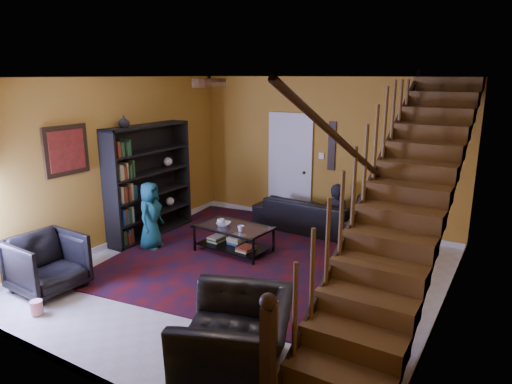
# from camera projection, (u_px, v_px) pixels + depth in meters

# --- Properties ---
(floor) EXTENTS (5.50, 5.50, 0.00)m
(floor) POSITION_uv_depth(u_px,v_px,m) (247.00, 276.00, 6.61)
(floor) COLOR beige
(floor) RESTS_ON ground
(room) EXTENTS (5.50, 5.50, 5.50)m
(room) POSITION_uv_depth(u_px,v_px,m) (224.00, 231.00, 8.37)
(room) COLOR #B88828
(room) RESTS_ON ground
(staircase) EXTENTS (0.95, 5.02, 3.18)m
(staircase) POSITION_uv_depth(u_px,v_px,m) (404.00, 204.00, 5.21)
(staircase) COLOR brown
(staircase) RESTS_ON floor
(bookshelf) EXTENTS (0.35, 1.80, 2.00)m
(bookshelf) POSITION_uv_depth(u_px,v_px,m) (150.00, 183.00, 8.07)
(bookshelf) COLOR black
(bookshelf) RESTS_ON floor
(door) EXTENTS (0.82, 0.05, 2.05)m
(door) POSITION_uv_depth(u_px,v_px,m) (290.00, 169.00, 8.97)
(door) COLOR silver
(door) RESTS_ON floor
(framed_picture) EXTENTS (0.04, 0.74, 0.74)m
(framed_picture) POSITION_uv_depth(u_px,v_px,m) (66.00, 150.00, 6.71)
(framed_picture) COLOR maroon
(framed_picture) RESTS_ON room
(wall_hanging) EXTENTS (0.14, 0.03, 0.90)m
(wall_hanging) POSITION_uv_depth(u_px,v_px,m) (332.00, 146.00, 8.42)
(wall_hanging) COLOR black
(wall_hanging) RESTS_ON room
(ceiling_fixture) EXTENTS (0.40, 0.40, 0.10)m
(ceiling_fixture) POSITION_uv_depth(u_px,v_px,m) (209.00, 83.00, 5.26)
(ceiling_fixture) COLOR #3F2814
(ceiling_fixture) RESTS_ON room
(rug) EXTENTS (4.26, 4.72, 0.02)m
(rug) POSITION_uv_depth(u_px,v_px,m) (247.00, 253.00, 7.44)
(rug) COLOR #4A0D0E
(rug) RESTS_ON floor
(sofa) EXTENTS (2.14, 0.89, 0.62)m
(sofa) POSITION_uv_depth(u_px,v_px,m) (311.00, 215.00, 8.46)
(sofa) COLOR black
(sofa) RESTS_ON floor
(armchair_left) EXTENTS (0.89, 0.87, 0.77)m
(armchair_left) POSITION_uv_depth(u_px,v_px,m) (47.00, 264.00, 6.08)
(armchair_left) COLOR black
(armchair_left) RESTS_ON floor
(armchair_right) EXTENTS (1.39, 1.48, 0.77)m
(armchair_right) POSITION_uv_depth(u_px,v_px,m) (236.00, 340.00, 4.34)
(armchair_right) COLOR black
(armchair_right) RESTS_ON floor
(person_adult_a) EXTENTS (0.52, 0.35, 1.40)m
(person_adult_a) POSITION_uv_depth(u_px,v_px,m) (336.00, 221.00, 8.28)
(person_adult_a) COLOR black
(person_adult_a) RESTS_ON sofa
(person_adult_b) EXTENTS (0.64, 0.50, 1.28)m
(person_adult_b) POSITION_uv_depth(u_px,v_px,m) (361.00, 228.00, 8.07)
(person_adult_b) COLOR black
(person_adult_b) RESTS_ON sofa
(person_child) EXTENTS (0.49, 0.63, 1.14)m
(person_child) POSITION_uv_depth(u_px,v_px,m) (151.00, 216.00, 7.53)
(person_child) COLOR #195C61
(person_child) RESTS_ON armchair_left
(coffee_table) EXTENTS (1.24, 0.79, 0.45)m
(coffee_table) POSITION_uv_depth(u_px,v_px,m) (234.00, 237.00, 7.43)
(coffee_table) COLOR black
(coffee_table) RESTS_ON floor
(cup_a) EXTENTS (0.15, 0.15, 0.10)m
(cup_a) POSITION_uv_depth(u_px,v_px,m) (221.00, 222.00, 7.44)
(cup_a) COLOR #999999
(cup_a) RESTS_ON coffee_table
(cup_b) EXTENTS (0.13, 0.13, 0.10)m
(cup_b) POSITION_uv_depth(u_px,v_px,m) (241.00, 229.00, 7.12)
(cup_b) COLOR #999999
(cup_b) RESTS_ON coffee_table
(bowl) EXTENTS (0.29, 0.29, 0.06)m
(bowl) POSITION_uv_depth(u_px,v_px,m) (223.00, 224.00, 7.40)
(bowl) COLOR #999999
(bowl) RESTS_ON coffee_table
(vase) EXTENTS (0.18, 0.18, 0.19)m
(vase) POSITION_uv_depth(u_px,v_px,m) (124.00, 122.00, 7.37)
(vase) COLOR #999999
(vase) RESTS_ON bookshelf
(popcorn_bucket) EXTENTS (0.16, 0.16, 0.17)m
(popcorn_bucket) POSITION_uv_depth(u_px,v_px,m) (37.00, 307.00, 5.52)
(popcorn_bucket) COLOR red
(popcorn_bucket) RESTS_ON rug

